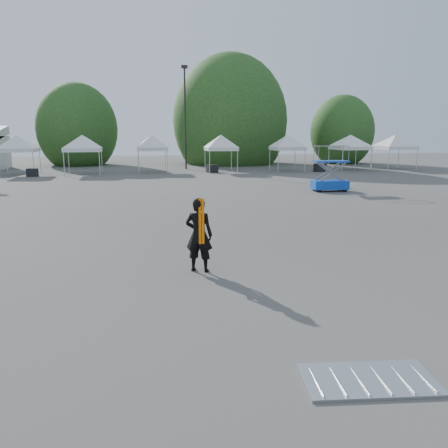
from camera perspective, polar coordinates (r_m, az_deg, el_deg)
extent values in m
plane|color=#474442|center=(12.06, -1.11, -4.77)|extent=(120.00, 120.00, 0.00)
cylinder|color=black|center=(43.69, -5.08, 13.41)|extent=(0.16, 0.16, 9.50)
cube|color=black|center=(44.12, -5.20, 19.78)|extent=(0.60, 0.25, 0.30)
cylinder|color=#382314|center=(51.76, -18.40, 8.59)|extent=(0.36, 0.36, 2.27)
ellipsoid|color=#1A4216|center=(51.71, -18.60, 11.69)|extent=(4.16, 4.16, 4.78)
cylinder|color=#382314|center=(51.62, 0.79, 9.46)|extent=(0.36, 0.36, 2.80)
ellipsoid|color=#1A4216|center=(51.60, 0.80, 13.29)|extent=(5.12, 5.12, 5.89)
cylinder|color=#382314|center=(54.10, 15.00, 8.80)|extent=(0.36, 0.36, 2.10)
ellipsoid|color=#1A4216|center=(54.05, 15.14, 11.54)|extent=(3.84, 3.84, 4.42)
cylinder|color=silver|center=(39.42, -23.63, 7.22)|extent=(0.06, 0.06, 2.00)
cylinder|color=silver|center=(42.69, -26.50, 7.24)|extent=(0.06, 0.06, 2.00)
cylinder|color=silver|center=(42.09, -22.88, 7.50)|extent=(0.06, 0.06, 2.00)
cube|color=white|center=(40.99, -25.25, 8.73)|extent=(2.93, 2.93, 0.30)
pyramid|color=white|center=(40.97, -25.40, 10.47)|extent=(4.14, 4.14, 1.10)
cylinder|color=silver|center=(38.53, -20.17, 7.40)|extent=(0.06, 0.06, 2.00)
cylinder|color=silver|center=(38.22, -15.93, 7.63)|extent=(0.06, 0.06, 2.00)
cylinder|color=silver|center=(41.33, -19.61, 7.68)|extent=(0.06, 0.06, 2.00)
cylinder|color=silver|center=(41.04, -15.66, 7.90)|extent=(0.06, 0.06, 2.00)
cube|color=white|center=(39.70, -17.94, 9.21)|extent=(3.03, 3.03, 0.30)
pyramid|color=white|center=(39.68, -18.06, 11.01)|extent=(4.29, 4.29, 1.10)
cylinder|color=silver|center=(38.98, -11.07, 7.93)|extent=(0.06, 0.06, 2.00)
cylinder|color=silver|center=(39.09, -7.40, 8.06)|extent=(0.06, 0.06, 2.00)
cylinder|color=silver|center=(41.46, -11.12, 8.14)|extent=(0.06, 0.06, 2.00)
cylinder|color=silver|center=(41.56, -7.67, 8.26)|extent=(0.06, 0.06, 2.00)
cube|color=white|center=(40.20, -9.37, 9.64)|extent=(2.68, 2.68, 0.30)
pyramid|color=white|center=(40.18, -9.43, 11.42)|extent=(3.79, 3.79, 1.10)
cylinder|color=silver|center=(38.54, -1.89, 8.10)|extent=(0.06, 0.06, 2.00)
cylinder|color=silver|center=(39.05, 1.78, 8.15)|extent=(0.06, 0.06, 2.00)
cylinder|color=silver|center=(41.02, -2.50, 8.31)|extent=(0.06, 0.06, 2.00)
cylinder|color=silver|center=(41.49, 0.97, 8.36)|extent=(0.06, 0.06, 2.00)
cube|color=white|center=(39.95, -0.41, 9.78)|extent=(2.72, 2.72, 0.30)
pyramid|color=white|center=(39.93, -0.41, 11.58)|extent=(3.84, 3.84, 1.10)
cylinder|color=silver|center=(39.80, 7.11, 8.13)|extent=(0.06, 0.06, 2.00)
cylinder|color=silver|center=(40.68, 10.53, 8.10)|extent=(0.06, 0.06, 2.00)
cylinder|color=silver|center=(42.21, 5.99, 8.36)|extent=(0.06, 0.06, 2.00)
cylinder|color=silver|center=(43.04, 9.25, 8.33)|extent=(0.06, 0.06, 2.00)
cube|color=white|center=(41.36, 8.27, 9.73)|extent=(2.74, 2.74, 0.30)
pyramid|color=white|center=(41.34, 8.32, 11.46)|extent=(3.88, 3.88, 1.10)
cylinder|color=silver|center=(42.04, 15.19, 8.00)|extent=(0.06, 0.06, 2.00)
cylinder|color=silver|center=(43.42, 18.64, 7.91)|extent=(0.06, 0.06, 2.00)
cylinder|color=silver|center=(44.64, 13.52, 8.28)|extent=(0.06, 0.06, 2.00)
cylinder|color=silver|center=(45.94, 16.82, 8.19)|extent=(0.06, 0.06, 2.00)
cube|color=white|center=(43.94, 16.13, 9.51)|extent=(3.09, 3.09, 0.30)
pyramid|color=white|center=(43.92, 16.22, 11.13)|extent=(4.38, 4.38, 1.10)
cylinder|color=silver|center=(44.11, 20.71, 7.82)|extent=(0.06, 0.06, 2.00)
cylinder|color=silver|center=(45.76, 23.88, 7.69)|extent=(0.06, 0.06, 2.00)
cylinder|color=silver|center=(46.64, 18.77, 8.12)|extent=(0.06, 0.06, 2.00)
cylinder|color=silver|center=(48.20, 21.84, 8.00)|extent=(0.06, 0.06, 2.00)
cube|color=white|center=(46.11, 21.40, 9.25)|extent=(3.16, 3.16, 0.30)
pyramid|color=white|center=(46.09, 21.52, 10.80)|extent=(4.47, 4.47, 1.10)
imported|color=black|center=(10.92, -3.29, -1.43)|extent=(0.81, 0.68, 1.89)
cube|color=orange|center=(10.66, -3.17, 0.32)|extent=(0.15, 0.03, 1.13)
cube|color=#0C3CA4|center=(27.31, 13.63, 5.02)|extent=(2.18, 1.22, 0.53)
cube|color=#0C3CA4|center=(27.19, 13.77, 7.96)|extent=(2.09, 1.17, 0.09)
cylinder|color=black|center=(26.66, 12.34, 4.41)|extent=(0.33, 0.16, 0.32)
cylinder|color=black|center=(27.22, 15.49, 4.40)|extent=(0.33, 0.16, 0.32)
cylinder|color=black|center=(27.48, 11.74, 4.64)|extent=(0.33, 0.16, 0.32)
cylinder|color=black|center=(28.03, 14.81, 4.63)|extent=(0.33, 0.16, 0.32)
cube|color=#AAADB2|center=(6.84, 18.38, -18.72)|extent=(1.99, 1.19, 0.04)
cube|color=black|center=(38.90, -23.76, 6.16)|extent=(0.86, 0.68, 0.65)
cube|color=black|center=(39.55, -1.55, 7.26)|extent=(1.05, 0.90, 0.71)
cube|color=black|center=(41.24, 12.43, 7.20)|extent=(1.03, 0.85, 0.74)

